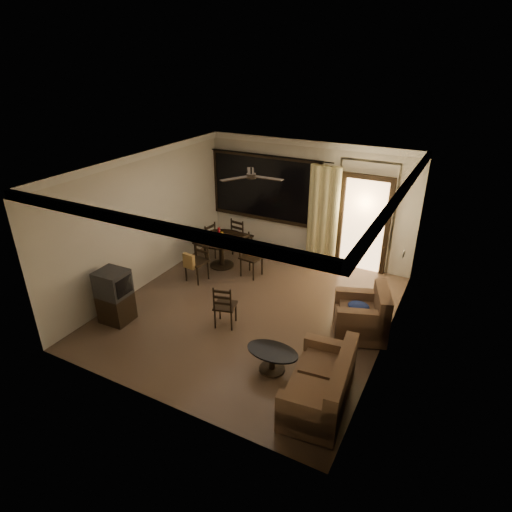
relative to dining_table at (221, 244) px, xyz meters
The scene contains 12 objects.
ground 2.10m from the dining_table, 41.62° to the right, with size 5.50×5.50×0.00m, color #7F6651.
room_shell 2.50m from the dining_table, 11.35° to the left, with size 5.50×6.70×5.50m.
dining_table is the anchor object (origin of this frame).
dining_chair_west 0.59m from the dining_table, 168.90° to the left, with size 0.47×0.47×0.95m.
dining_chair_east 0.88m from the dining_table, ahead, with size 0.47×0.47×0.95m.
dining_chair_south 0.89m from the dining_table, 97.18° to the right, with size 0.47×0.52×0.95m.
dining_chair_north 0.83m from the dining_table, 83.07° to the left, with size 0.47×0.47×0.95m.
tv_cabinet 2.87m from the dining_table, 100.64° to the right, with size 0.56×0.50×1.02m.
sofa 4.70m from the dining_table, 40.68° to the right, with size 0.94×1.56×0.79m.
armchair 3.80m from the dining_table, 17.50° to the right, with size 1.12×1.12×0.88m.
coffee_table 3.80m from the dining_table, 46.19° to the right, with size 0.84×0.51×0.37m.
side_chair 2.44m from the dining_table, 56.63° to the right, with size 0.46×0.46×0.85m.
Camera 1 is at (3.35, -6.21, 4.54)m, focal length 30.00 mm.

